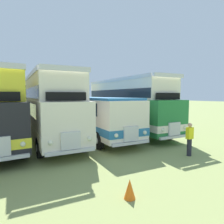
% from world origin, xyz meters
% --- Properties ---
extents(bus_sixth_in_row, '(2.88, 11.10, 4.52)m').
position_xyz_m(bus_sixth_in_row, '(4.92, 0.37, 2.36)').
color(bus_sixth_in_row, silver).
rests_on(bus_sixth_in_row, ground).
extents(bus_seventh_in_row, '(2.85, 9.83, 2.99)m').
position_xyz_m(bus_seventh_in_row, '(8.19, -0.35, 1.75)').
color(bus_seventh_in_row, silver).
rests_on(bus_seventh_in_row, ground).
extents(bus_eighth_in_row, '(2.96, 11.38, 4.52)m').
position_xyz_m(bus_eighth_in_row, '(11.47, 0.51, 2.36)').
color(bus_eighth_in_row, '#237538').
rests_on(bus_eighth_in_row, ground).
extents(cone_near_end, '(0.36, 0.36, 0.61)m').
position_xyz_m(cone_near_end, '(5.39, -9.02, 0.31)').
color(cone_near_end, orange).
rests_on(cone_near_end, ground).
extents(marshal_person, '(0.36, 0.24, 1.73)m').
position_xyz_m(marshal_person, '(10.52, -6.96, 0.89)').
color(marshal_person, '#23232D').
rests_on(marshal_person, ground).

